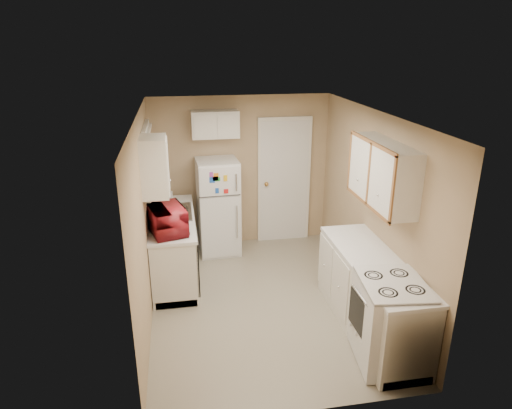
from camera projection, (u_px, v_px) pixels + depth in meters
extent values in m
plane|color=#AAA28D|center=(263.00, 301.00, 5.92)|extent=(3.80, 3.80, 0.00)
plane|color=white|center=(264.00, 115.00, 5.09)|extent=(3.80, 3.80, 0.00)
plane|color=tan|center=(144.00, 222.00, 5.28)|extent=(3.80, 3.80, 0.00)
plane|color=tan|center=(372.00, 208.00, 5.73)|extent=(3.80, 3.80, 0.00)
plane|color=tan|center=(241.00, 172.00, 7.26)|extent=(2.80, 2.80, 0.00)
plane|color=tan|center=(306.00, 298.00, 3.75)|extent=(2.80, 2.80, 0.00)
cube|color=silver|center=(174.00, 246.00, 6.42)|extent=(0.60, 1.80, 0.90)
cube|color=black|center=(197.00, 261.00, 5.89)|extent=(0.03, 0.58, 0.72)
cube|color=gray|center=(172.00, 215.00, 6.41)|extent=(0.54, 0.74, 0.16)
imported|color=maroon|center=(168.00, 221.00, 5.71)|extent=(0.67, 0.48, 0.40)
imported|color=white|center=(168.00, 195.00, 6.81)|extent=(0.13, 0.13, 0.22)
cube|color=silver|center=(149.00, 165.00, 6.12)|extent=(0.10, 0.98, 1.08)
cube|color=silver|center=(154.00, 167.00, 5.30)|extent=(0.30, 0.45, 0.70)
cube|color=silver|center=(218.00, 207.00, 7.05)|extent=(0.64, 0.63, 1.50)
cube|color=silver|center=(215.00, 124.00, 6.78)|extent=(0.70, 0.30, 0.40)
cube|color=silver|center=(284.00, 181.00, 7.40)|extent=(0.86, 0.06, 2.08)
cube|color=silver|center=(370.00, 295.00, 5.20)|extent=(0.60, 2.00, 0.90)
cube|color=silver|center=(389.00, 321.00, 4.68)|extent=(0.71, 0.84, 0.94)
cube|color=silver|center=(383.00, 173.00, 5.04)|extent=(0.30, 1.20, 0.70)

